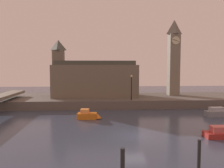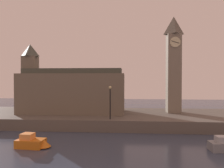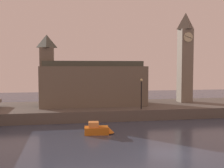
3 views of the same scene
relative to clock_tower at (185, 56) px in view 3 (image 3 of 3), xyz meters
The scene contains 6 objects.
ground_plane 25.93m from the clock_tower, 117.91° to the right, with size 120.00×120.00×0.00m, color #384256.
far_embankment 14.22m from the clock_tower, behind, with size 70.00×12.00×1.50m, color #5B544C.
clock_tower is the anchor object (origin of this frame).
parliament_hall 16.71m from the clock_tower, behind, with size 16.02×6.04×10.74m.
streetlamp 12.43m from the clock_tower, 145.85° to the right, with size 0.36×0.36×4.28m.
boat_patrol_orange 22.88m from the clock_tower, 140.36° to the right, with size 3.41×1.70×1.37m.
Camera 3 is at (-8.62, -21.83, 7.48)m, focal length 43.81 mm.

